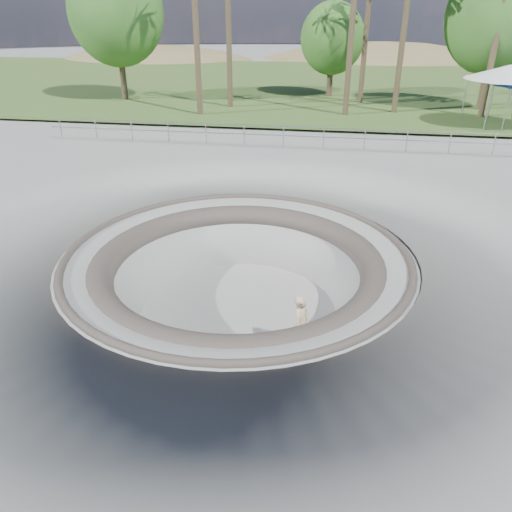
# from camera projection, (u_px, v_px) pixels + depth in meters

# --- Properties ---
(ground) EXTENTS (180.00, 180.00, 0.00)m
(ground) POSITION_uv_depth(u_px,v_px,m) (237.00, 255.00, 14.70)
(ground) COLOR gray
(ground) RESTS_ON ground
(skate_bowl) EXTENTS (14.00, 14.00, 4.10)m
(skate_bowl) POSITION_uv_depth(u_px,v_px,m) (238.00, 307.00, 15.52)
(skate_bowl) COLOR gray
(skate_bowl) RESTS_ON ground
(grass_strip) EXTENTS (180.00, 36.00, 0.12)m
(grass_strip) POSITION_uv_depth(u_px,v_px,m) (311.00, 84.00, 44.53)
(grass_strip) COLOR #425F26
(grass_strip) RESTS_ON ground
(distant_hills) EXTENTS (103.20, 45.00, 28.60)m
(distant_hills) POSITION_uv_depth(u_px,v_px,m) (347.00, 116.00, 67.67)
(distant_hills) COLOR brown
(distant_hills) RESTS_ON ground
(safety_railing) EXTENTS (25.00, 0.06, 1.03)m
(safety_railing) POSITION_uv_depth(u_px,v_px,m) (283.00, 136.00, 24.95)
(safety_railing) COLOR gray
(safety_railing) RESTS_ON ground
(skateboard) EXTENTS (0.86, 0.47, 0.09)m
(skateboard) POSITION_uv_depth(u_px,v_px,m) (300.00, 351.00, 13.58)
(skateboard) COLOR #9A5C3D
(skateboard) RESTS_ON ground
(skater) EXTENTS (0.61, 0.73, 1.70)m
(skater) POSITION_uv_depth(u_px,v_px,m) (301.00, 324.00, 13.18)
(skater) COLOR tan
(skater) RESTS_ON skateboard
(canopy_white) EXTENTS (6.48, 6.48, 3.34)m
(canopy_white) POSITION_uv_depth(u_px,v_px,m) (509.00, 72.00, 27.65)
(canopy_white) COLOR gray
(canopy_white) RESTS_ON ground
(bushy_tree_left) EXTENTS (6.61, 6.01, 9.53)m
(bushy_tree_left) POSITION_uv_depth(u_px,v_px,m) (116.00, 12.00, 34.44)
(bushy_tree_left) COLOR brown
(bushy_tree_left) RESTS_ON ground
(bushy_tree_mid) EXTENTS (4.66, 4.23, 6.72)m
(bushy_tree_mid) POSITION_uv_depth(u_px,v_px,m) (332.00, 39.00, 36.45)
(bushy_tree_mid) COLOR brown
(bushy_tree_mid) RESTS_ON ground
(bushy_tree_right) EXTENTS (6.36, 5.78, 9.18)m
(bushy_tree_right) POSITION_uv_depth(u_px,v_px,m) (497.00, 17.00, 30.98)
(bushy_tree_right) COLOR brown
(bushy_tree_right) RESTS_ON ground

